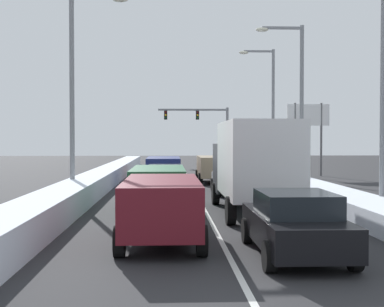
{
  "coord_description": "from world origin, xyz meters",
  "views": [
    {
      "loc": [
        -1.41,
        -6.0,
        2.71
      ],
      "look_at": [
        0.12,
        28.15,
        1.84
      ],
      "focal_mm": 49.43,
      "sensor_mm": 36.0,
      "label": 1
    }
  ],
  "objects_px": {
    "sedan_silver_right_lane_third": "(233,179)",
    "street_lamp_right_mid": "(296,93)",
    "suv_green_center_lane_second": "(158,185)",
    "roadside_sign_right": "(308,123)",
    "street_lamp_right_near": "(374,72)",
    "suv_maroon_center_lane_nearest": "(162,204)",
    "suv_navy_center_lane_fourth": "(164,168)",
    "sedan_gray_center_lane_third": "(166,180)",
    "sedan_black_right_lane_nearest": "(295,223)",
    "box_truck_right_lane_second": "(253,162)",
    "sedan_white_right_lane_fifth": "(212,166)",
    "traffic_light_gantry": "(206,123)",
    "street_lamp_right_far": "(269,102)",
    "suv_tan_right_lane_fourth": "(214,167)",
    "street_lamp_left_mid": "(79,79)",
    "sedan_red_center_lane_fifth": "(162,167)"
  },
  "relations": [
    {
      "from": "street_lamp_left_mid",
      "to": "roadside_sign_right",
      "type": "xyz_separation_m",
      "value": [
        14.55,
        15.03,
        -1.49
      ]
    },
    {
      "from": "suv_green_center_lane_second",
      "to": "roadside_sign_right",
      "type": "relative_size",
      "value": 0.89
    },
    {
      "from": "suv_maroon_center_lane_nearest",
      "to": "street_lamp_right_near",
      "type": "relative_size",
      "value": 0.56
    },
    {
      "from": "traffic_light_gantry",
      "to": "street_lamp_right_far",
      "type": "xyz_separation_m",
      "value": [
        3.43,
        -17.62,
        1.04
      ]
    },
    {
      "from": "sedan_silver_right_lane_third",
      "to": "suv_tan_right_lane_fourth",
      "type": "bearing_deg",
      "value": 93.15
    },
    {
      "from": "sedan_red_center_lane_fifth",
      "to": "suv_maroon_center_lane_nearest",
      "type": "bearing_deg",
      "value": -89.33
    },
    {
      "from": "box_truck_right_lane_second",
      "to": "traffic_light_gantry",
      "type": "distance_m",
      "value": 37.34
    },
    {
      "from": "suv_tan_right_lane_fourth",
      "to": "street_lamp_right_mid",
      "type": "height_order",
      "value": "street_lamp_right_mid"
    },
    {
      "from": "suv_green_center_lane_second",
      "to": "suv_navy_center_lane_fourth",
      "type": "distance_m",
      "value": 11.92
    },
    {
      "from": "sedan_black_right_lane_nearest",
      "to": "street_lamp_right_far",
      "type": "bearing_deg",
      "value": 80.47
    },
    {
      "from": "suv_green_center_lane_second",
      "to": "sedan_silver_right_lane_third",
      "type": "bearing_deg",
      "value": 61.46
    },
    {
      "from": "sedan_silver_right_lane_third",
      "to": "street_lamp_right_mid",
      "type": "bearing_deg",
      "value": 29.98
    },
    {
      "from": "traffic_light_gantry",
      "to": "suv_tan_right_lane_fourth",
      "type": "bearing_deg",
      "value": -92.71
    },
    {
      "from": "suv_maroon_center_lane_nearest",
      "to": "roadside_sign_right",
      "type": "relative_size",
      "value": 0.89
    },
    {
      "from": "box_truck_right_lane_second",
      "to": "sedan_gray_center_lane_third",
      "type": "relative_size",
      "value": 1.6
    },
    {
      "from": "sedan_white_right_lane_fifth",
      "to": "suv_navy_center_lane_fourth",
      "type": "xyz_separation_m",
      "value": [
        -3.57,
        -8.08,
        0.25
      ]
    },
    {
      "from": "suv_green_center_lane_second",
      "to": "street_lamp_left_mid",
      "type": "xyz_separation_m",
      "value": [
        -3.67,
        4.41,
        4.49
      ]
    },
    {
      "from": "suv_navy_center_lane_fourth",
      "to": "traffic_light_gantry",
      "type": "height_order",
      "value": "traffic_light_gantry"
    },
    {
      "from": "traffic_light_gantry",
      "to": "sedan_gray_center_lane_third",
      "type": "bearing_deg",
      "value": -97.64
    },
    {
      "from": "box_truck_right_lane_second",
      "to": "street_lamp_right_far",
      "type": "distance_m",
      "value": 20.41
    },
    {
      "from": "suv_green_center_lane_second",
      "to": "traffic_light_gantry",
      "type": "xyz_separation_m",
      "value": [
        4.36,
        36.55,
        3.48
      ]
    },
    {
      "from": "suv_green_center_lane_second",
      "to": "street_lamp_right_near",
      "type": "xyz_separation_m",
      "value": [
        7.72,
        -1.22,
        4.14
      ]
    },
    {
      "from": "suv_green_center_lane_second",
      "to": "street_lamp_left_mid",
      "type": "bearing_deg",
      "value": 129.73
    },
    {
      "from": "box_truck_right_lane_second",
      "to": "sedan_gray_center_lane_third",
      "type": "height_order",
      "value": "box_truck_right_lane_second"
    },
    {
      "from": "suv_green_center_lane_second",
      "to": "traffic_light_gantry",
      "type": "height_order",
      "value": "traffic_light_gantry"
    },
    {
      "from": "sedan_black_right_lane_nearest",
      "to": "suv_maroon_center_lane_nearest",
      "type": "height_order",
      "value": "suv_maroon_center_lane_nearest"
    },
    {
      "from": "box_truck_right_lane_second",
      "to": "sedan_white_right_lane_fifth",
      "type": "distance_m",
      "value": 20.72
    },
    {
      "from": "sedan_black_right_lane_nearest",
      "to": "roadside_sign_right",
      "type": "xyz_separation_m",
      "value": [
        7.55,
        27.09,
        3.25
      ]
    },
    {
      "from": "street_lamp_right_near",
      "to": "roadside_sign_right",
      "type": "height_order",
      "value": "street_lamp_right_near"
    },
    {
      "from": "sedan_black_right_lane_nearest",
      "to": "box_truck_right_lane_second",
      "type": "distance_m",
      "value": 7.06
    },
    {
      "from": "street_lamp_right_mid",
      "to": "street_lamp_right_near",
      "type": "bearing_deg",
      "value": -87.9
    },
    {
      "from": "suv_green_center_lane_second",
      "to": "roadside_sign_right",
      "type": "distance_m",
      "value": 22.48
    },
    {
      "from": "roadside_sign_right",
      "to": "sedan_black_right_lane_nearest",
      "type": "bearing_deg",
      "value": -105.57
    },
    {
      "from": "sedan_silver_right_lane_third",
      "to": "sedan_gray_center_lane_third",
      "type": "height_order",
      "value": "same"
    },
    {
      "from": "suv_green_center_lane_second",
      "to": "street_lamp_right_mid",
      "type": "height_order",
      "value": "street_lamp_right_mid"
    },
    {
      "from": "suv_navy_center_lane_fourth",
      "to": "street_lamp_right_mid",
      "type": "distance_m",
      "value": 8.98
    },
    {
      "from": "box_truck_right_lane_second",
      "to": "suv_navy_center_lane_fourth",
      "type": "bearing_deg",
      "value": 105.1
    },
    {
      "from": "sedan_white_right_lane_fifth",
      "to": "box_truck_right_lane_second",
      "type": "bearing_deg",
      "value": -90.48
    },
    {
      "from": "sedan_gray_center_lane_third",
      "to": "street_lamp_right_mid",
      "type": "bearing_deg",
      "value": 22.9
    },
    {
      "from": "sedan_silver_right_lane_third",
      "to": "street_lamp_right_mid",
      "type": "distance_m",
      "value": 6.24
    },
    {
      "from": "street_lamp_right_near",
      "to": "street_lamp_left_mid",
      "type": "relative_size",
      "value": 0.93
    },
    {
      "from": "suv_tan_right_lane_fourth",
      "to": "suv_maroon_center_lane_nearest",
      "type": "distance_m",
      "value": 19.78
    },
    {
      "from": "sedan_silver_right_lane_third",
      "to": "traffic_light_gantry",
      "type": "height_order",
      "value": "traffic_light_gantry"
    },
    {
      "from": "suv_maroon_center_lane_nearest",
      "to": "street_lamp_right_near",
      "type": "xyz_separation_m",
      "value": [
        7.51,
        4.72,
        4.14
      ]
    },
    {
      "from": "suv_navy_center_lane_fourth",
      "to": "street_lamp_left_mid",
      "type": "bearing_deg",
      "value": -116.57
    },
    {
      "from": "box_truck_right_lane_second",
      "to": "suv_navy_center_lane_fourth",
      "type": "height_order",
      "value": "box_truck_right_lane_second"
    },
    {
      "from": "sedan_silver_right_lane_third",
      "to": "suv_green_center_lane_second",
      "type": "distance_m",
      "value": 7.66
    },
    {
      "from": "sedan_gray_center_lane_third",
      "to": "street_lamp_right_far",
      "type": "xyz_separation_m",
      "value": [
        7.55,
        13.08,
        4.77
      ]
    },
    {
      "from": "roadside_sign_right",
      "to": "traffic_light_gantry",
      "type": "bearing_deg",
      "value": 110.86
    },
    {
      "from": "traffic_light_gantry",
      "to": "street_lamp_right_mid",
      "type": "relative_size",
      "value": 0.84
    }
  ]
}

